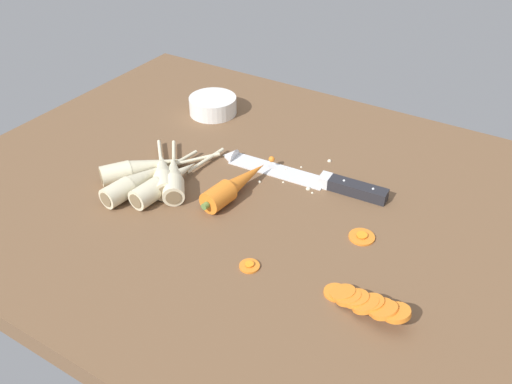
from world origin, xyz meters
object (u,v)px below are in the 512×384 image
object	(u,v)px
parsnip_front	(141,168)
parsnip_back	(163,173)
whole_carrot	(235,185)
carrot_slice_stray_mid	(362,236)
carrot_slice_stray_near	(249,265)
parsnip_mid_right	(167,181)
prep_bowl	(213,105)
parsnip_mid_left	(138,181)
carrot_slice_stack	(365,302)
chefs_knife	(297,174)
parsnip_outer	(173,176)

from	to	relation	value
parsnip_front	parsnip_back	bearing A→B (deg)	10.16
whole_carrot	parsnip_back	bearing A→B (deg)	-165.30
carrot_slice_stray_mid	carrot_slice_stray_near	bearing A→B (deg)	-127.95
whole_carrot	carrot_slice_stray_mid	xyz separation A→B (cm)	(24.83, 0.72, -1.74)
parsnip_front	parsnip_mid_right	bearing A→B (deg)	-8.10
parsnip_front	prep_bowl	xyz separation A→B (cm)	(-3.66, 28.99, 0.17)
parsnip_mid_left	prep_bowl	world-z (taller)	same
carrot_slice_stray_near	prep_bowl	xyz separation A→B (cm)	(-34.85, 39.51, 1.79)
parsnip_mid_right	carrot_slice_stray_near	bearing A→B (deg)	-21.54
parsnip_mid_left	prep_bowl	xyz separation A→B (cm)	(-6.13, 32.80, 0.17)
whole_carrot	parsnip_back	distance (cm)	14.46
carrot_slice_stray_mid	carrot_slice_stack	bearing A→B (deg)	-66.54
carrot_slice_stray_near	chefs_knife	bearing A→B (deg)	101.82
whole_carrot	carrot_slice_stray_mid	size ratio (longest dim) A/B	4.65
carrot_slice_stray_mid	parsnip_front	bearing A→B (deg)	-173.15
chefs_knife	carrot_slice_stack	world-z (taller)	carrot_slice_stack
carrot_slice_stack	carrot_slice_stray_mid	world-z (taller)	carrot_slice_stack
chefs_knife	carrot_slice_stray_mid	bearing A→B (deg)	-30.26
parsnip_front	carrot_slice_stray_near	size ratio (longest dim) A/B	6.42
parsnip_back	carrot_slice_stray_mid	distance (cm)	39.10
chefs_knife	carrot_slice_stray_near	bearing A→B (deg)	-78.18
parsnip_front	prep_bowl	size ratio (longest dim) A/B	1.90
carrot_slice_stray_near	whole_carrot	bearing A→B (deg)	129.87
parsnip_mid_left	carrot_slice_stray_mid	bearing A→B (deg)	12.42
carrot_slice_stack	carrot_slice_stray_mid	size ratio (longest dim) A/B	3.02
parsnip_mid_right	parsnip_mid_left	bearing A→B (deg)	-148.55
carrot_slice_stray_near	prep_bowl	bearing A→B (deg)	131.41
parsnip_back	carrot_slice_stray_mid	size ratio (longest dim) A/B	3.76
parsnip_mid_right	prep_bowl	xyz separation A→B (cm)	(-10.72, 29.99, 0.17)
carrot_slice_stray_near	carrot_slice_stray_mid	xyz separation A→B (cm)	(12.28, 15.75, 0.00)
parsnip_mid_right	parsnip_outer	bearing A→B (deg)	89.98
parsnip_front	carrot_slice_stray_near	distance (cm)	32.95
parsnip_mid_left	carrot_slice_stray_mid	world-z (taller)	parsnip_mid_left
parsnip_mid_left	parsnip_back	xyz separation A→B (cm)	(2.18, 4.65, 0.00)
whole_carrot	carrot_slice_stack	xyz separation A→B (cm)	(31.11, -13.76, -0.75)
parsnip_front	parsnip_back	xyz separation A→B (cm)	(4.64, 0.83, 0.00)
parsnip_front	parsnip_mid_right	size ratio (longest dim) A/B	0.86
carrot_slice_stray_mid	parsnip_mid_right	bearing A→B (deg)	-170.30
whole_carrot	carrot_slice_stray_near	size ratio (longest dim) A/B	6.27
parsnip_outer	prep_bowl	world-z (taller)	same
whole_carrot	parsnip_outer	xyz separation A→B (cm)	(-11.57, -3.53, -0.12)
carrot_slice_stray_mid	parsnip_mid_left	bearing A→B (deg)	-167.58
carrot_slice_stray_mid	parsnip_outer	bearing A→B (deg)	-173.35
chefs_knife	whole_carrot	bearing A→B (deg)	-122.64
whole_carrot	prep_bowl	distance (cm)	33.12
parsnip_outer	parsnip_mid_right	bearing A→B (deg)	-90.02
parsnip_mid_right	parsnip_outer	world-z (taller)	same
parsnip_mid_right	prep_bowl	world-z (taller)	same
chefs_knife	parsnip_back	world-z (taller)	parsnip_back
parsnip_outer	carrot_slice_stray_near	size ratio (longest dim) A/B	5.57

